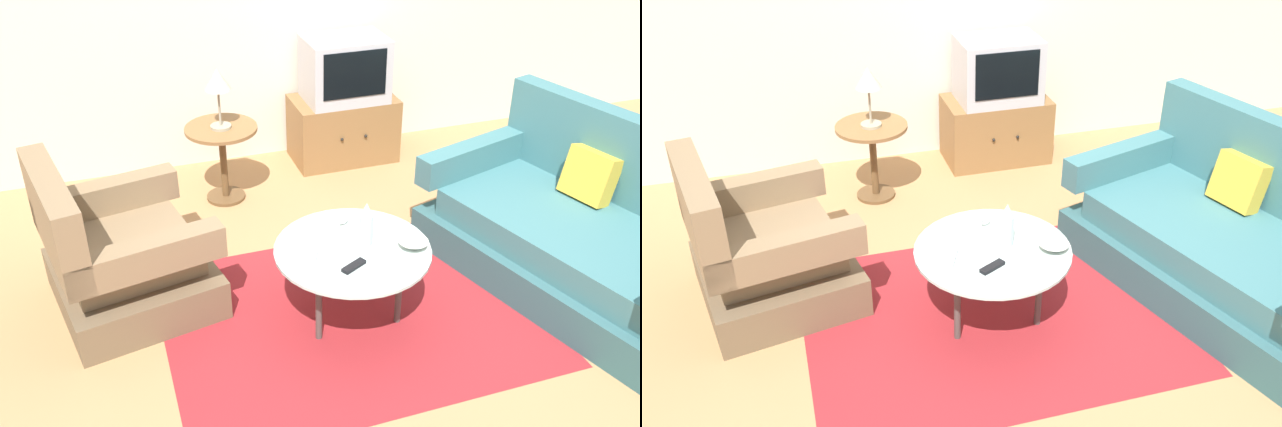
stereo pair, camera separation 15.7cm
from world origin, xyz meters
The scene contains 14 objects.
ground_plane centered at (0.00, 0.00, 0.00)m, with size 16.00×16.00×0.00m, color #AD7F51.
area_rug centered at (-0.14, 0.04, 0.00)m, with size 2.07×1.59×0.00m, color maroon.
armchair centered at (-1.33, 0.57, 0.30)m, with size 0.99×1.02×0.90m.
couch centered at (1.29, -0.03, 0.30)m, with size 1.41×1.95×0.95m.
coffee_table centered at (-0.14, 0.05, 0.42)m, with size 0.85×0.85×0.45m.
side_table centered at (-0.52, 1.60, 0.41)m, with size 0.51×0.51×0.56m.
tv_stand centered at (0.51, 1.95, 0.25)m, with size 0.81×0.49×0.51m.
television centered at (0.51, 1.94, 0.75)m, with size 0.61×0.44×0.48m.
table_lamp centered at (-0.53, 1.58, 0.88)m, with size 0.18×0.18×0.42m.
vase centered at (-0.05, 0.07, 0.57)m, with size 0.08×0.08×0.25m.
mug centered at (-0.17, 0.28, 0.50)m, with size 0.13×0.08×0.09m.
bowl centered at (0.17, -0.05, 0.48)m, with size 0.16×0.16×0.04m.
tv_remote_dark centered at (-0.20, -0.12, 0.46)m, with size 0.15×0.11×0.02m.
tv_remote_silver centered at (-0.38, 0.01, 0.46)m, with size 0.11×0.18×0.02m.
Camera 2 is at (-1.15, -2.91, 2.55)m, focal length 39.52 mm.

